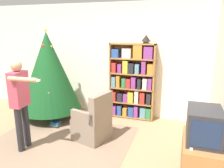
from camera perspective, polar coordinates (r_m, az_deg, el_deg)
ground_plane at (r=3.79m, az=-14.14°, el=-18.52°), size 14.00×14.00×0.00m
wall_back at (r=5.27m, az=-1.94°, el=6.36°), size 8.00×0.10×2.60m
area_rug at (r=4.23m, az=-13.44°, el=-14.70°), size 2.48×2.13×0.01m
bookshelf at (r=4.94m, az=5.39°, el=0.57°), size 1.01×0.26×1.72m
tv_stand at (r=3.45m, az=22.05°, el=-17.46°), size 0.50×0.86×0.54m
television at (r=3.22m, az=22.89°, el=-9.85°), size 0.43×0.60×0.46m
game_remote at (r=3.07m, az=19.97°, el=-15.25°), size 0.04×0.12×0.02m
christmas_tree at (r=5.10m, az=-16.22°, el=3.12°), size 1.38×1.38×2.03m
armchair at (r=4.12m, az=-4.89°, el=-10.17°), size 0.70×0.69×0.92m
standing_person at (r=3.90m, az=-22.84°, el=-3.53°), size 0.65×0.47×1.54m
table_lamp at (r=4.77m, az=8.89°, el=11.67°), size 0.20×0.20×0.18m
book_pile_near_tree at (r=4.86m, az=-14.53°, el=-10.06°), size 0.22×0.18×0.11m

